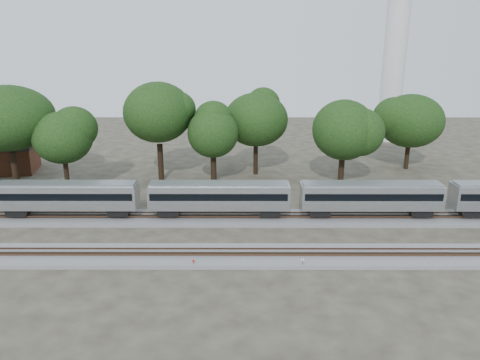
% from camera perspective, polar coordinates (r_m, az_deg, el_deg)
% --- Properties ---
extents(ground, '(160.00, 160.00, 0.00)m').
position_cam_1_polar(ground, '(50.27, -5.63, -7.38)').
color(ground, '#383328').
rests_on(ground, ground).
extents(track_far, '(160.00, 5.00, 0.73)m').
position_cam_1_polar(track_far, '(55.68, -5.04, -4.64)').
color(track_far, slate).
rests_on(track_far, ground).
extents(track_near, '(160.00, 5.00, 0.73)m').
position_cam_1_polar(track_near, '(46.58, -6.12, -9.18)').
color(track_near, slate).
rests_on(track_near, ground).
extents(train, '(102.80, 2.93, 4.32)m').
position_cam_1_polar(train, '(54.85, 6.84, -1.87)').
color(train, silver).
rests_on(train, ground).
extents(switch_stand_red, '(0.26, 0.13, 0.86)m').
position_cam_1_polar(switch_stand_red, '(44.50, -5.71, -9.99)').
color(switch_stand_red, '#512D19').
rests_on(switch_stand_red, ground).
extents(switch_stand_white, '(0.32, 0.06, 1.00)m').
position_cam_1_polar(switch_stand_white, '(44.57, 7.65, -9.89)').
color(switch_stand_white, '#512D19').
rests_on(switch_stand_white, ground).
extents(switch_lever, '(0.56, 0.42, 0.30)m').
position_cam_1_polar(switch_lever, '(45.06, 0.98, -10.11)').
color(switch_lever, '#512D19').
rests_on(switch_lever, ground).
extents(brick_building, '(11.31, 8.94, 4.88)m').
position_cam_1_polar(brick_building, '(83.58, -27.02, 2.54)').
color(brick_building, brown).
rests_on(brick_building, ground).
extents(tree_1, '(10.37, 10.37, 14.63)m').
position_cam_1_polar(tree_1, '(71.10, -26.50, 6.76)').
color(tree_1, black).
rests_on(tree_1, ground).
extents(tree_2, '(7.90, 7.90, 11.14)m').
position_cam_1_polar(tree_2, '(67.32, -20.82, 4.82)').
color(tree_2, black).
rests_on(tree_2, ground).
extents(tree_3, '(10.44, 10.44, 14.72)m').
position_cam_1_polar(tree_3, '(69.46, -9.95, 8.13)').
color(tree_3, black).
rests_on(tree_3, ground).
extents(tree_4, '(7.78, 7.78, 10.97)m').
position_cam_1_polar(tree_4, '(66.76, -3.32, 5.71)').
color(tree_4, black).
rests_on(tree_4, ground).
extents(tree_5, '(8.77, 8.77, 12.36)m').
position_cam_1_polar(tree_5, '(72.02, 1.97, 7.35)').
color(tree_5, black).
rests_on(tree_5, ground).
extents(tree_6, '(8.39, 8.39, 11.83)m').
position_cam_1_polar(tree_6, '(67.38, 12.55, 5.96)').
color(tree_6, black).
rests_on(tree_6, ground).
extents(tree_7, '(8.03, 8.03, 11.32)m').
position_cam_1_polar(tree_7, '(79.92, 20.09, 6.77)').
color(tree_7, black).
rests_on(tree_7, ground).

